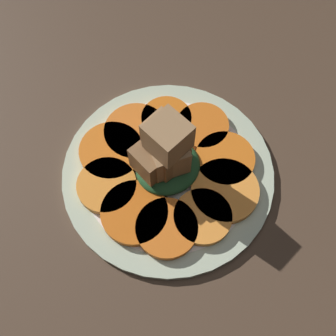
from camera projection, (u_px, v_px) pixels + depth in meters
The scene contains 14 objects.
table_slab at pixel (168, 177), 60.85cm from camera, with size 120.00×120.00×2.00cm, color #4C3828.
plate at pixel (168, 173), 59.48cm from camera, with size 29.78×29.78×1.05cm.
carrot_slice_0 at pixel (111, 151), 59.68cm from camera, with size 9.11×9.11×1.15cm, color orange.
carrot_slice_1 at pixel (107, 186), 57.38cm from camera, with size 8.18×8.18×1.15cm, color orange.
carrot_slice_2 at pixel (134, 213), 55.70cm from camera, with size 8.99×8.99×1.15cm, color orange.
carrot_slice_3 at pixel (167, 228), 54.77cm from camera, with size 8.20×8.20×1.15cm, color orange.
carrot_slice_4 at pixel (203, 217), 55.46cm from camera, with size 7.75×7.75×1.15cm, color orange.
carrot_slice_5 at pixel (225, 191), 57.06cm from camera, with size 9.30×9.30×1.15cm, color orange.
carrot_slice_6 at pixel (225, 159), 59.13cm from camera, with size 8.40×8.40×1.15cm, color orange.
carrot_slice_7 at pixel (202, 126), 61.45cm from camera, with size 7.67×7.67×1.15cm, color orange.
carrot_slice_8 at pixel (166, 119), 61.98cm from camera, with size 7.40×7.40×1.15cm, color orange.
carrot_slice_9 at pixel (136, 132), 61.05cm from camera, with size 9.23×9.23×1.15cm, color orange.
center_pile at pixel (166, 155), 54.63cm from camera, with size 9.12×8.21×11.87cm.
fork at pixel (178, 206), 56.53cm from camera, with size 19.27×5.12×0.40cm.
Camera 1 is at (-13.78, -20.91, 56.48)cm, focal length 45.00 mm.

